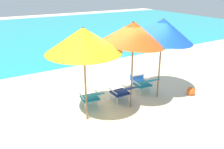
{
  "coord_description": "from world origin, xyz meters",
  "views": [
    {
      "loc": [
        -3.67,
        -5.96,
        3.58
      ],
      "look_at": [
        0.0,
        0.23,
        0.75
      ],
      "focal_mm": 36.96,
      "sensor_mm": 36.0,
      "label": 1
    }
  ],
  "objects_px": {
    "beach_umbrella_center": "(133,33)",
    "beach_ball": "(191,91)",
    "beach_umbrella_right": "(162,29)",
    "lounge_chair_right": "(145,83)",
    "lounge_chair_center": "(123,91)",
    "lounge_chair_left": "(92,97)",
    "cooler_box": "(137,77)",
    "beach_umbrella_left": "(83,40)"
  },
  "relations": [
    {
      "from": "beach_umbrella_center",
      "to": "beach_umbrella_right",
      "type": "relative_size",
      "value": 0.96
    },
    {
      "from": "lounge_chair_right",
      "to": "cooler_box",
      "type": "xyz_separation_m",
      "value": [
        0.45,
        1.1,
        -0.24
      ]
    },
    {
      "from": "lounge_chair_left",
      "to": "cooler_box",
      "type": "relative_size",
      "value": 1.79
    },
    {
      "from": "lounge_chair_left",
      "to": "cooler_box",
      "type": "xyz_separation_m",
      "value": [
        2.5,
        1.08,
        -0.24
      ]
    },
    {
      "from": "beach_ball",
      "to": "cooler_box",
      "type": "height_order",
      "value": "cooler_box"
    },
    {
      "from": "beach_umbrella_left",
      "to": "beach_ball",
      "type": "bearing_deg",
      "value": -6.62
    },
    {
      "from": "lounge_chair_center",
      "to": "beach_umbrella_center",
      "type": "relative_size",
      "value": 0.32
    },
    {
      "from": "cooler_box",
      "to": "lounge_chair_left",
      "type": "bearing_deg",
      "value": -156.6
    },
    {
      "from": "lounge_chair_left",
      "to": "beach_umbrella_center",
      "type": "distance_m",
      "value": 2.27
    },
    {
      "from": "beach_umbrella_right",
      "to": "cooler_box",
      "type": "relative_size",
      "value": 5.47
    },
    {
      "from": "beach_ball",
      "to": "beach_umbrella_center",
      "type": "bearing_deg",
      "value": 170.47
    },
    {
      "from": "lounge_chair_center",
      "to": "beach_umbrella_left",
      "type": "bearing_deg",
      "value": -167.63
    },
    {
      "from": "beach_umbrella_center",
      "to": "cooler_box",
      "type": "xyz_separation_m",
      "value": [
        1.41,
        1.61,
        -2.16
      ]
    },
    {
      "from": "beach_umbrella_left",
      "to": "beach_umbrella_right",
      "type": "xyz_separation_m",
      "value": [
        2.66,
        0.07,
        0.01
      ]
    },
    {
      "from": "beach_umbrella_center",
      "to": "beach_ball",
      "type": "bearing_deg",
      "value": -9.53
    },
    {
      "from": "beach_umbrella_right",
      "to": "beach_ball",
      "type": "relative_size",
      "value": 9.77
    },
    {
      "from": "lounge_chair_center",
      "to": "lounge_chair_right",
      "type": "distance_m",
      "value": 1.04
    },
    {
      "from": "lounge_chair_center",
      "to": "beach_ball",
      "type": "distance_m",
      "value": 2.46
    },
    {
      "from": "lounge_chair_right",
      "to": "beach_ball",
      "type": "distance_m",
      "value": 1.6
    },
    {
      "from": "lounge_chair_right",
      "to": "cooler_box",
      "type": "distance_m",
      "value": 1.22
    },
    {
      "from": "lounge_chair_right",
      "to": "beach_umbrella_right",
      "type": "distance_m",
      "value": 1.94
    },
    {
      "from": "lounge_chair_center",
      "to": "beach_umbrella_right",
      "type": "bearing_deg",
      "value": -11.05
    },
    {
      "from": "beach_umbrella_left",
      "to": "lounge_chair_right",
      "type": "bearing_deg",
      "value": 10.56
    },
    {
      "from": "lounge_chair_right",
      "to": "beach_umbrella_left",
      "type": "relative_size",
      "value": 0.33
    },
    {
      "from": "lounge_chair_right",
      "to": "beach_ball",
      "type": "bearing_deg",
      "value": -34.33
    },
    {
      "from": "beach_umbrella_right",
      "to": "lounge_chair_center",
      "type": "bearing_deg",
      "value": 168.95
    },
    {
      "from": "beach_umbrella_left",
      "to": "beach_umbrella_right",
      "type": "bearing_deg",
      "value": 1.41
    },
    {
      "from": "lounge_chair_left",
      "to": "lounge_chair_right",
      "type": "xyz_separation_m",
      "value": [
        2.05,
        -0.02,
        0.0
      ]
    },
    {
      "from": "beach_ball",
      "to": "lounge_chair_left",
      "type": "bearing_deg",
      "value": 164.85
    },
    {
      "from": "beach_umbrella_center",
      "to": "beach_ball",
      "type": "xyz_separation_m",
      "value": [
        2.26,
        -0.38,
        -2.17
      ]
    },
    {
      "from": "beach_umbrella_center",
      "to": "beach_ball",
      "type": "height_order",
      "value": "beach_umbrella_center"
    },
    {
      "from": "beach_umbrella_center",
      "to": "lounge_chair_right",
      "type": "bearing_deg",
      "value": 27.97
    },
    {
      "from": "beach_umbrella_center",
      "to": "cooler_box",
      "type": "bearing_deg",
      "value": 48.8
    },
    {
      "from": "beach_umbrella_left",
      "to": "beach_ball",
      "type": "height_order",
      "value": "beach_umbrella_left"
    },
    {
      "from": "beach_umbrella_right",
      "to": "cooler_box",
      "type": "xyz_separation_m",
      "value": [
        0.23,
        1.49,
        -2.13
      ]
    },
    {
      "from": "beach_ball",
      "to": "lounge_chair_center",
      "type": "bearing_deg",
      "value": 162.29
    },
    {
      "from": "beach_umbrella_center",
      "to": "cooler_box",
      "type": "distance_m",
      "value": 3.04
    },
    {
      "from": "lounge_chair_left",
      "to": "cooler_box",
      "type": "height_order",
      "value": "lounge_chair_left"
    },
    {
      "from": "lounge_chair_center",
      "to": "beach_umbrella_left",
      "type": "distance_m",
      "value": 2.37
    },
    {
      "from": "lounge_chair_right",
      "to": "lounge_chair_left",
      "type": "bearing_deg",
      "value": 179.46
    },
    {
      "from": "lounge_chair_left",
      "to": "beach_umbrella_right",
      "type": "height_order",
      "value": "beach_umbrella_right"
    },
    {
      "from": "lounge_chair_center",
      "to": "lounge_chair_right",
      "type": "height_order",
      "value": "same"
    }
  ]
}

